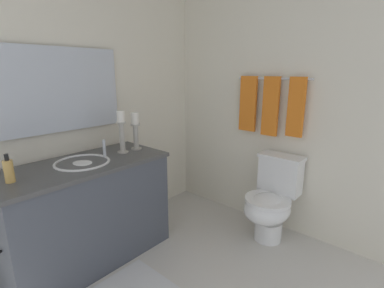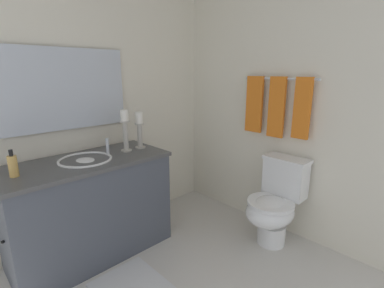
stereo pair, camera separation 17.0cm
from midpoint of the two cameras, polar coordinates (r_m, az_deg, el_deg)
wall_back at (r=2.62m, az=21.62°, el=8.26°), size 2.44×0.04×2.45m
wall_left at (r=2.49m, az=-22.31°, el=7.92°), size 0.04×2.91×2.45m
vanity_cabinet at (r=2.41m, az=-18.11°, el=-12.30°), size 0.58×1.24×0.81m
sink_basin at (r=2.28m, az=-18.81°, el=-4.05°), size 0.40×0.40×0.24m
mirror at (r=2.43m, az=-22.83°, el=10.19°), size 0.02×1.03×0.64m
candle_holder_tall at (r=2.47m, az=-8.71°, el=3.03°), size 0.09×0.09×0.32m
candle_holder_short at (r=2.38m, az=-11.47°, el=2.92°), size 0.09×0.09×0.35m
soap_bottle at (r=2.08m, az=-30.73°, el=-3.84°), size 0.06×0.06×0.18m
toilet at (r=2.58m, az=18.34°, el=-11.54°), size 0.39×0.54×0.75m
towel_bar at (r=2.60m, az=19.30°, el=12.43°), size 0.69×0.02×0.02m
towel_near_vanity at (r=2.71m, az=14.36°, el=7.80°), size 0.17×0.03×0.51m
towel_center at (r=2.60m, az=18.67°, el=7.06°), size 0.15×0.03×0.53m
towel_near_corner at (r=2.50m, az=23.36°, el=6.65°), size 0.14×0.03×0.50m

